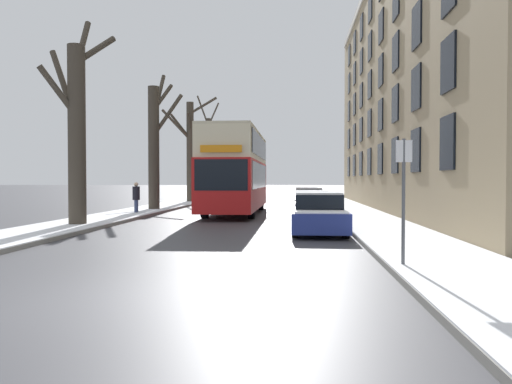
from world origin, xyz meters
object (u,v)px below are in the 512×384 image
Objects in this scene: bare_tree_left_3 at (208,154)px; double_decker_bus at (236,168)px; bare_tree_left_0 at (76,127)px; street_sign_post at (404,196)px; parked_car_1 at (312,206)px; bare_tree_left_2 at (190,149)px; parked_car_0 at (318,214)px; parked_car_3 at (307,197)px; pedestrian_left_sidewalk at (136,197)px; oncoming_van at (249,186)px; bare_tree_left_1 at (155,143)px; parked_car_2 at (309,201)px.

double_decker_bus is (5.25, -21.14, -1.89)m from bare_tree_left_3.
bare_tree_left_0 is at bearing -121.78° from double_decker_bus.
double_decker_bus reaches higher than street_sign_post.
bare_tree_left_3 is 26.50m from parked_car_1.
bare_tree_left_3 is 39.64m from street_sign_post.
bare_tree_left_3 is 3.63× the size of street_sign_post.
parked_car_0 is (9.08, -21.47, -3.65)m from bare_tree_left_2.
pedestrian_left_sidewalk reaches higher than parked_car_3.
oncoming_van reaches higher than parked_car_1.
parked_car_3 is at bearing 90.00° from parked_car_0.
parked_car_0 is (4.01, -9.89, -1.84)m from double_decker_bus.
oncoming_van is at bearing -34.06° from bare_tree_left_3.
oncoming_van is (3.96, 16.74, -2.71)m from bare_tree_left_1.
bare_tree_left_2 is at bearing 110.12° from street_sign_post.
street_sign_post is (10.37, -18.48, -2.46)m from bare_tree_left_1.
bare_tree_left_3 is 1.82× the size of oncoming_van.
parked_car_1 is at bearing -90.00° from parked_car_3.
street_sign_post is (1.37, -24.77, 0.90)m from parked_car_3.
double_decker_bus is 5.58m from pedestrian_left_sidewalk.
bare_tree_left_0 is 1.84× the size of parked_car_3.
bare_tree_left_3 is at bearing 153.34° from pedestrian_left_sidewalk.
parked_car_2 is at bearing 1.97° from bare_tree_left_1.
bare_tree_left_0 is 0.72× the size of double_decker_bus.
parked_car_0 is 2.40× the size of pedestrian_left_sidewalk.
bare_tree_left_3 is 21.72m from parked_car_2.
parked_car_2 is (9.00, 0.31, -3.35)m from bare_tree_left_1.
bare_tree_left_2 is at bearing -121.05° from oncoming_van.
parked_car_3 is at bearing -55.16° from bare_tree_left_3.
oncoming_van reaches higher than parked_car_3.
double_decker_bus reaches higher than parked_car_1.
oncoming_van is 20.40m from pedestrian_left_sidewalk.
bare_tree_left_3 reaches higher than bare_tree_left_0.
double_decker_bus is 17.79m from street_sign_post.
bare_tree_left_0 is at bearing -91.37° from bare_tree_left_1.
parked_car_0 is 6.49m from parked_car_1.
parked_car_3 is 24.82m from street_sign_post.
parked_car_1 is at bearing 90.00° from parked_car_0.
double_decker_bus reaches higher than pedestrian_left_sidewalk.
bare_tree_left_1 is 19.60m from bare_tree_left_3.
parked_car_1 is at bearing 95.77° from street_sign_post.
parked_car_1 is 1.01× the size of parked_car_3.
parked_car_1 is 9.25m from pedestrian_left_sidewalk.
pedestrian_left_sidewalk is (0.15, 6.74, -2.95)m from bare_tree_left_0.
bare_tree_left_0 is 10.03m from double_decker_bus.
bare_tree_left_1 reaches higher than street_sign_post.
parked_car_3 is at bearing 60.41° from bare_tree_left_0.
oncoming_van is at bearing 76.69° from bare_tree_left_1.
bare_tree_left_2 is 1.85× the size of parked_car_1.
parked_car_2 is (9.26, -19.28, -3.75)m from bare_tree_left_3.
double_decker_bus is 6.65× the size of pedestrian_left_sidewalk.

